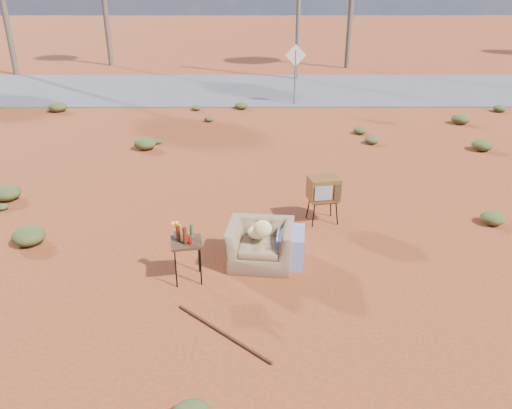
{
  "coord_description": "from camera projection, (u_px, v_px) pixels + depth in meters",
  "views": [
    {
      "loc": [
        0.0,
        -6.69,
        4.17
      ],
      "look_at": [
        0.03,
        0.92,
        0.8
      ],
      "focal_mm": 35.0,
      "sensor_mm": 36.0,
      "label": 1
    }
  ],
  "objects": [
    {
      "name": "ground",
      "position": [
        254.0,
        275.0,
        7.8
      ],
      "size": [
        140.0,
        140.0,
        0.0
      ],
      "primitive_type": "plane",
      "color": "brown",
      "rests_on": "ground"
    },
    {
      "name": "highway",
      "position": [
        254.0,
        89.0,
        21.51
      ],
      "size": [
        140.0,
        7.0,
        0.04
      ],
      "primitive_type": "cube",
      "color": "#565659",
      "rests_on": "ground"
    },
    {
      "name": "armchair",
      "position": [
        266.0,
        239.0,
        7.99
      ],
      "size": [
        1.3,
        0.8,
        0.91
      ],
      "rotation": [
        0.0,
        0.0,
        -0.11
      ],
      "color": "brown",
      "rests_on": "ground"
    },
    {
      "name": "tv_unit",
      "position": [
        324.0,
        189.0,
        9.29
      ],
      "size": [
        0.63,
        0.54,
        0.89
      ],
      "rotation": [
        0.0,
        0.0,
        0.19
      ],
      "color": "black",
      "rests_on": "ground"
    },
    {
      "name": "side_table",
      "position": [
        184.0,
        239.0,
        7.44
      ],
      "size": [
        0.53,
        0.53,
        0.93
      ],
      "rotation": [
        0.0,
        0.0,
        0.18
      ],
      "color": "#3D2216",
      "rests_on": "ground"
    },
    {
      "name": "rusty_bar",
      "position": [
        222.0,
        332.0,
        6.48
      ],
      "size": [
        1.28,
        1.19,
        0.05
      ],
      "primitive_type": "cylinder",
      "rotation": [
        0.0,
        1.57,
        -0.75
      ],
      "color": "#4A2013",
      "rests_on": "ground"
    },
    {
      "name": "road_sign",
      "position": [
        295.0,
        64.0,
        18.17
      ],
      "size": [
        0.78,
        0.06,
        2.19
      ],
      "color": "brown",
      "rests_on": "ground"
    },
    {
      "name": "scrub_patch",
      "position": [
        220.0,
        170.0,
        11.77
      ],
      "size": [
        17.49,
        8.07,
        0.33
      ],
      "color": "#424920",
      "rests_on": "ground"
    }
  ]
}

